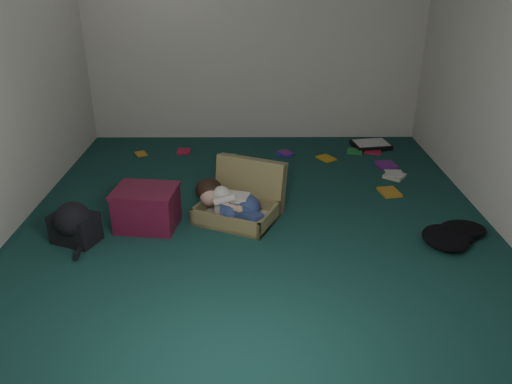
{
  "coord_description": "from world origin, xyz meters",
  "views": [
    {
      "loc": [
        -0.02,
        -3.78,
        2.04
      ],
      "look_at": [
        0.0,
        -0.15,
        0.35
      ],
      "focal_mm": 35.0,
      "sensor_mm": 36.0,
      "label": 1
    }
  ],
  "objects": [
    {
      "name": "floor",
      "position": [
        0.0,
        0.0,
        0.0
      ],
      "size": [
        4.5,
        4.5,
        0.0
      ],
      "primitive_type": "plane",
      "color": "#16403B",
      "rests_on": "ground"
    },
    {
      "name": "wall_back",
      "position": [
        0.0,
        2.25,
        1.3
      ],
      "size": [
        4.5,
        0.0,
        4.5
      ],
      "primitive_type": "plane",
      "rotation": [
        1.57,
        0.0,
        0.0
      ],
      "color": "white",
      "rests_on": "ground"
    },
    {
      "name": "wall_front",
      "position": [
        0.0,
        -2.25,
        1.3
      ],
      "size": [
        4.5,
        0.0,
        4.5
      ],
      "primitive_type": "plane",
      "rotation": [
        -1.57,
        0.0,
        0.0
      ],
      "color": "white",
      "rests_on": "ground"
    },
    {
      "name": "suitcase",
      "position": [
        -0.12,
        0.13,
        0.14
      ],
      "size": [
        0.84,
        0.83,
        0.47
      ],
      "rotation": [
        0.0,
        0.0,
        -0.42
      ],
      "color": "olive",
      "rests_on": "floor"
    },
    {
      "name": "person",
      "position": [
        -0.22,
        0.0,
        0.18
      ],
      "size": [
        0.61,
        0.53,
        0.29
      ],
      "rotation": [
        0.0,
        0.0,
        -0.42
      ],
      "color": "silver",
      "rests_on": "suitcase"
    },
    {
      "name": "maroon_bin",
      "position": [
        -0.91,
        -0.08,
        0.17
      ],
      "size": [
        0.55,
        0.45,
        0.35
      ],
      "rotation": [
        0.0,
        0.0,
        -0.12
      ],
      "color": "maroon",
      "rests_on": "floor"
    },
    {
      "name": "backpack",
      "position": [
        -1.43,
        -0.32,
        0.13
      ],
      "size": [
        0.53,
        0.48,
        0.26
      ],
      "primitive_type": null,
      "rotation": [
        0.0,
        0.0,
        -0.38
      ],
      "color": "black",
      "rests_on": "floor"
    },
    {
      "name": "clothing_pile",
      "position": [
        1.55,
        -0.28,
        0.07
      ],
      "size": [
        0.49,
        0.43,
        0.14
      ],
      "primitive_type": null,
      "rotation": [
        0.0,
        0.0,
        -0.2
      ],
      "color": "black",
      "rests_on": "floor"
    },
    {
      "name": "paper_tray",
      "position": [
        1.39,
        1.87,
        0.03
      ],
      "size": [
        0.48,
        0.39,
        0.06
      ],
      "rotation": [
        0.0,
        0.0,
        0.16
      ],
      "color": "black",
      "rests_on": "floor"
    },
    {
      "name": "book_scatter",
      "position": [
        0.54,
        1.41,
        0.01
      ],
      "size": [
        2.96,
        1.37,
        0.02
      ],
      "color": "gold",
      "rests_on": "floor"
    }
  ]
}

